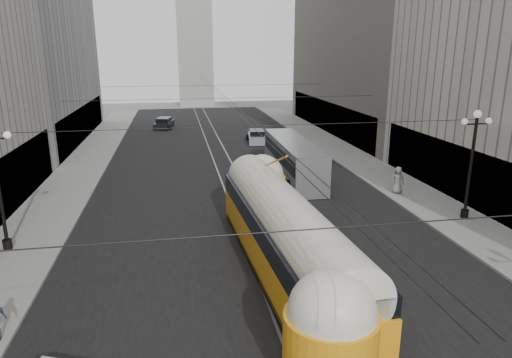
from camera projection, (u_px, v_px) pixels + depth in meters
name	position (u px, v px, depth m)	size (l,w,h in m)	color
road	(226.00, 169.00, 38.74)	(20.00, 85.00, 0.02)	black
sidewalk_left	(85.00, 164.00, 40.01)	(4.00, 72.00, 0.15)	gray
sidewalk_right	(345.00, 154.00, 44.06)	(4.00, 72.00, 0.15)	gray
rail_left	(217.00, 169.00, 38.61)	(0.12, 85.00, 0.04)	gray
rail_right	(235.00, 169.00, 38.87)	(0.12, 85.00, 0.04)	gray
building_left_far	(10.00, 3.00, 46.14)	(12.60, 28.60, 28.60)	#999999
distant_tower	(194.00, 19.00, 79.63)	(6.00, 6.00, 31.36)	#B2AFA8
lamppost_right_mid	(472.00, 159.00, 26.11)	(1.86, 0.44, 6.37)	black
catenary	(227.00, 100.00, 36.20)	(25.00, 72.00, 0.23)	black
streetcar	(284.00, 234.00, 20.26)	(3.61, 17.57, 3.86)	orange
city_bus	(293.00, 158.00, 35.73)	(2.72, 11.66, 2.95)	#A2A6A8
sedan_white_far	(257.00, 137.00, 49.61)	(2.34, 4.55, 1.38)	#BDBDBD
sedan_dark_far	(164.00, 123.00, 58.67)	(2.69, 4.63, 1.37)	black
pedestrian_sidewalk_right	(398.00, 180.00, 31.48)	(0.92, 0.56, 1.88)	gray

